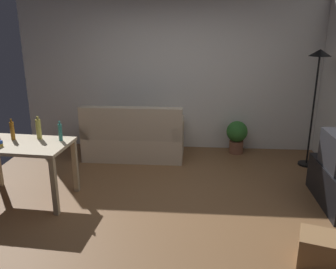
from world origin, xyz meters
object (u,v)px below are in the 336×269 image
couch (134,139)px  storage_box (326,251)px  torchiere_lamp (317,76)px  bottle_amber (12,131)px  bottle_squat (39,129)px  bottle_tall (60,132)px  potted_plant (237,135)px  desk (21,151)px

couch → storage_box: 3.50m
torchiere_lamp → bottle_amber: 4.33m
bottle_squat → bottle_tall: size_ratio=1.16×
bottle_amber → bottle_squat: 0.32m
bottle_amber → bottle_squat: (0.32, 0.06, 0.01)m
potted_plant → storage_box: potted_plant is taller
bottle_amber → potted_plant: bearing=30.8°
bottle_squat → bottle_tall: 0.30m
couch → bottle_squat: bearing=55.8°
bottle_amber → bottle_squat: size_ratio=0.92×
torchiere_lamp → desk: (-3.94, -1.47, -0.76)m
desk → couch: bearing=58.7°
couch → desk: (-1.14, -1.62, 0.34)m
torchiere_lamp → bottle_amber: bearing=-161.9°
desk → storage_box: (3.39, -1.05, -0.50)m
desk → bottle_tall: 0.54m
desk → bottle_squat: (0.17, 0.19, 0.24)m
couch → potted_plant: couch is taller
desk → bottle_amber: 0.30m
storage_box → bottle_amber: (-3.54, 1.18, 0.73)m
couch → bottle_amber: bearing=49.1°
potted_plant → bottle_amber: 3.55m
desk → potted_plant: bearing=37.8°
bottle_amber → couch: bearing=49.1°
couch → bottle_squat: size_ratio=5.54×
couch → bottle_squat: bottle_squat is taller
couch → torchiere_lamp: torchiere_lamp is taller
torchiere_lamp → bottle_squat: size_ratio=6.16×
couch → bottle_amber: bottle_amber is taller
couch → desk: size_ratio=1.31×
torchiere_lamp → storage_box: bearing=-102.3°
torchiere_lamp → storage_box: torchiere_lamp is taller
desk → bottle_amber: bottle_amber is taller
bottle_squat → bottle_tall: bearing=-9.4°
bottle_tall → bottle_amber: bearing=-179.0°
bottle_amber → torchiere_lamp: bearing=18.1°
torchiere_lamp → storage_box: (-0.55, -2.52, -1.26)m
desk → potted_plant: size_ratio=2.18×
bottle_squat → couch: bearing=55.8°
couch → storage_box: (2.25, -2.67, -0.16)m
desk → bottle_tall: (0.47, 0.14, 0.22)m
storage_box → bottle_squat: bearing=158.9°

